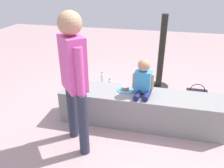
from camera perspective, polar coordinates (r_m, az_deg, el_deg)
name	(u,v)px	position (r m, az deg, el deg)	size (l,w,h in m)	color
ground_plane	(139,122)	(3.26, 6.79, -9.58)	(12.00, 12.00, 0.00)	#A88B8D
concrete_ledge	(139,108)	(3.14, 7.01, -6.17)	(2.18, 0.49, 0.46)	gray
child_seated	(143,79)	(2.93, 7.97, 1.16)	(0.28, 0.33, 0.48)	#181D51
adult_standing	(74,72)	(2.41, -9.74, 3.00)	(0.36, 0.38, 1.60)	#282D40
cake_plate	(125,89)	(3.08, 3.46, -1.30)	(0.22, 0.22, 0.07)	#4CA5D8
gift_bag	(99,93)	(3.70, -3.42, -2.27)	(0.20, 0.13, 0.32)	#B259BF
railing_post	(161,61)	(4.07, 12.31, 5.70)	(0.36, 0.36, 1.33)	black
water_bottle_near_gift	(110,83)	(4.15, -0.55, 0.21)	(0.07, 0.07, 0.18)	silver
water_bottle_far_side	(102,78)	(4.33, -2.49, 1.55)	(0.06, 0.06, 0.22)	silver
cake_box_white	(142,100)	(3.69, 7.69, -4.04)	(0.33, 0.30, 0.11)	white
handbag_black_leather	(196,96)	(3.89, 20.68, -2.91)	(0.32, 0.14, 0.34)	black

